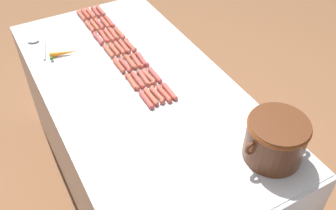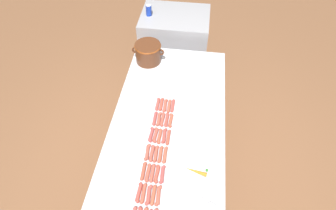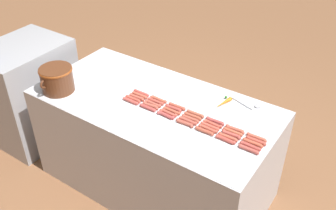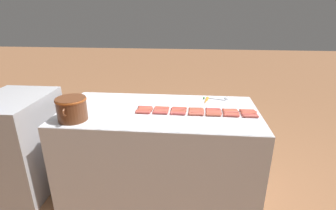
{
  "view_description": "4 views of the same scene",
  "coord_description": "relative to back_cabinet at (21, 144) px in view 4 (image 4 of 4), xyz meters",
  "views": [
    {
      "loc": [
        0.62,
        1.46,
        2.2
      ],
      "look_at": [
        -0.05,
        0.24,
        0.92
      ],
      "focal_mm": 40.44,
      "sensor_mm": 36.0,
      "label": 1
    },
    {
      "loc": [
        0.19,
        -1.41,
        2.73
      ],
      "look_at": [
        -0.01,
        0.05,
        1.02
      ],
      "focal_mm": 28.96,
      "sensor_mm": 36.0,
      "label": 2
    },
    {
      "loc": [
        -1.98,
        -1.48,
        2.59
      ],
      "look_at": [
        -0.04,
        -0.16,
        0.95
      ],
      "focal_mm": 41.13,
      "sensor_mm": 36.0,
      "label": 3
    },
    {
      "loc": [
        -2.29,
        -0.3,
        1.83
      ],
      "look_at": [
        -0.04,
        -0.09,
        0.97
      ],
      "focal_mm": 27.2,
      "sensor_mm": 36.0,
      "label": 4
    }
  ],
  "objects": [
    {
      "name": "hot_dog_34",
      "position": [
        0.13,
        -1.3,
        0.4
      ],
      "size": [
        0.03,
        0.15,
        0.03
      ],
      "color": "#B4453D",
      "rests_on": "griddle_counter"
    },
    {
      "name": "hot_dog_6",
      "position": [
        -0.0,
        -1.3,
        0.4
      ],
      "size": [
        0.03,
        0.15,
        0.03
      ],
      "color": "#B84A40",
      "rests_on": "griddle_counter"
    },
    {
      "name": "hot_dog_3",
      "position": [
        -0.0,
        -1.8,
        0.4
      ],
      "size": [
        0.04,
        0.15,
        0.03
      ],
      "color": "#AD4E3E",
      "rests_on": "griddle_counter"
    },
    {
      "name": "hot_dog_21",
      "position": [
        0.1,
        -2.3,
        0.4
      ],
      "size": [
        0.03,
        0.15,
        0.03
      ],
      "color": "#B04739",
      "rests_on": "griddle_counter"
    },
    {
      "name": "hot_dog_28",
      "position": [
        0.14,
        -2.29,
        0.4
      ],
      "size": [
        0.03,
        0.15,
        0.03
      ],
      "color": "#B4513D",
      "rests_on": "griddle_counter"
    },
    {
      "name": "hot_dog_12",
      "position": [
        0.04,
        -1.47,
        0.4
      ],
      "size": [
        0.04,
        0.15,
        0.03
      ],
      "color": "#AB5140",
      "rests_on": "griddle_counter"
    },
    {
      "name": "carrot",
      "position": [
        0.38,
        -1.91,
        0.41
      ],
      "size": [
        0.18,
        0.07,
        0.03
      ],
      "color": "orange",
      "rests_on": "griddle_counter"
    },
    {
      "name": "hot_dog_5",
      "position": [
        0.0,
        -1.47,
        0.4
      ],
      "size": [
        0.03,
        0.15,
        0.03
      ],
      "color": "#B3453F",
      "rests_on": "griddle_counter"
    },
    {
      "name": "hot_dog_9",
      "position": [
        0.03,
        -1.97,
        0.4
      ],
      "size": [
        0.03,
        0.15,
        0.03
      ],
      "color": "#B44F3D",
      "rests_on": "griddle_counter"
    },
    {
      "name": "hot_dog_23",
      "position": [
        0.1,
        -1.97,
        0.4
      ],
      "size": [
        0.03,
        0.15,
        0.03
      ],
      "color": "#B74A3A",
      "rests_on": "griddle_counter"
    },
    {
      "name": "hot_dog_16",
      "position": [
        0.07,
        -1.97,
        0.4
      ],
      "size": [
        0.03,
        0.15,
        0.03
      ],
      "color": "#B95140",
      "rests_on": "griddle_counter"
    },
    {
      "name": "bean_pot",
      "position": [
        -0.19,
        -0.71,
        0.51
      ],
      "size": [
        0.33,
        0.27,
        0.21
      ],
      "color": "#562D19",
      "rests_on": "griddle_counter"
    },
    {
      "name": "serving_spoon",
      "position": [
        0.49,
        -2.1,
        0.4
      ],
      "size": [
        0.12,
        0.27,
        0.02
      ],
      "color": "#B7B7BC",
      "rests_on": "griddle_counter"
    },
    {
      "name": "ground_plane",
      "position": [
        0.11,
        -1.44,
        -0.51
      ],
      "size": [
        20.0,
        20.0,
        0.0
      ],
      "primitive_type": "plane",
      "color": "brown"
    },
    {
      "name": "back_cabinet",
      "position": [
        0.0,
        0.0,
        0.0
      ],
      "size": [
        0.81,
        0.63,
        1.02
      ],
      "primitive_type": "cube",
      "color": "#A0A0A4",
      "rests_on": "ground_plane"
    },
    {
      "name": "hot_dog_27",
      "position": [
        0.1,
        -1.31,
        0.4
      ],
      "size": [
        0.03,
        0.15,
        0.03
      ],
      "color": "#B6523E",
      "rests_on": "griddle_counter"
    },
    {
      "name": "hot_dog_22",
      "position": [
        0.1,
        -2.13,
        0.4
      ],
      "size": [
        0.03,
        0.15,
        0.03
      ],
      "color": "#AE5339",
      "rests_on": "griddle_counter"
    },
    {
      "name": "hot_dog_11",
      "position": [
        0.03,
        -1.63,
        0.4
      ],
      "size": [
        0.04,
        0.15,
        0.03
      ],
      "color": "#B54D3E",
      "rests_on": "griddle_counter"
    },
    {
      "name": "hot_dog_32",
      "position": [
        0.14,
        -1.64,
        0.4
      ],
      "size": [
        0.03,
        0.15,
        0.03
      ],
      "color": "#B24A38",
      "rests_on": "griddle_counter"
    },
    {
      "name": "hot_dog_24",
      "position": [
        0.1,
        -1.8,
        0.4
      ],
      "size": [
        0.03,
        0.15,
        0.03
      ],
      "color": "#AB4E38",
      "rests_on": "griddle_counter"
    },
    {
      "name": "hot_dog_4",
      "position": [
        -0.0,
        -1.63,
        0.4
      ],
      "size": [
        0.03,
        0.15,
        0.03
      ],
      "color": "#B04542",
      "rests_on": "griddle_counter"
    },
    {
      "name": "hot_dog_29",
      "position": [
        0.14,
        -2.13,
        0.4
      ],
      "size": [
        0.04,
        0.15,
        0.03
      ],
      "color": "#B7503E",
      "rests_on": "griddle_counter"
    },
    {
      "name": "hot_dog_18",
      "position": [
        0.07,
        -1.64,
        0.4
      ],
      "size": [
        0.03,
        0.15,
        0.03
      ],
      "color": "#AE4F39",
      "rests_on": "griddle_counter"
    },
    {
      "name": "hot_dog_1",
      "position": [
        -0.0,
        -2.12,
        0.4
      ],
      "size": [
        0.03,
        0.15,
        0.03
      ],
      "color": "#B5463B",
      "rests_on": "griddle_counter"
    },
    {
      "name": "hot_dog_17",
      "position": [
        0.06,
        -1.81,
        0.4
      ],
      "size": [
        0.03,
        0.15,
        0.03
      ],
      "color": "#AC4E3D",
      "rests_on": "griddle_counter"
    },
    {
      "name": "hot_dog_19",
      "position": [
        0.07,
        -1.47,
        0.4
      ],
      "size": [
        0.03,
        0.15,
        0.03
      ],
      "color": "#AE4F40",
      "rests_on": "griddle_counter"
    },
    {
      "name": "hot_dog_15",
      "position": [
        0.07,
        -2.13,
        0.4
      ],
      "size": [
        0.03,
        0.15,
        0.03
      ],
      "color": "#B24940",
      "rests_on": "griddle_counter"
    },
    {
      "name": "hot_dog_10",
      "position": [
        0.03,
        -1.8,
        0.4
      ],
      "size": [
        0.03,
        0.15,
        0.03
      ],
      "color": "#AF4D3F",
      "rests_on": "griddle_counter"
    },
    {
      "name": "hot_dog_20",
      "position": [
        0.07,
        -1.31,
        0.4
      ],
      "size": [
        0.04,
        0.15,
        0.03
      ],
      "color": "#B24F3E",
      "rests_on": "griddle_counter"
    },
    {
      "name": "hot_dog_2",
      "position": [
        -0.0,
        -1.96,
        0.4
      ],
      "size": [
        0.03,
        0.15,
        0.03
      ],
      "color": "#AC4C38",
      "rests_on": "griddle_counter"
    },
    {
      "name": "hot_dog_13",
      "position": [
        0.03,
        -1.3,
        0.4
      ],
      "size": [
        0.03,
        0.15,
        0.03
      ],
      "color": "#B84939",
      "rests_on": "griddle_counter"
    },
    {
      "name": "hot_dog_0",
      "position": [
        -0.0,
        -2.29,
        0.4
      ],
      "size": [
        0.03,
        0.15,
        0.03
      ],
      "color": "#B14B41",
      "rests_on": "griddle_counter"
    },
    {
      "name": "hot_dog_31",
      "position": [
        0.14,
        -1.8,
        0.4
      ],
      "size": [
        0.03,
        0.15,
        0.03
      ],
      "color": "#AD533D",
      "rests_on": "griddle_counter"
    },
    {
      "name": "griddle_counter",
      "position": [
        0.11,
        -1.44,
        -0.06
      ],
      "size": [
        0.96,
        1.93,
        0.9
      ],
      "color": "#BCBCC1",
      "rests_on": "ground_plane"
    },
    {
      "name": "hot_dog_7",
      "position": [
        0.03,
        -2.29,
        0.4
      ],
      "size": [
        0.03,
        0.15,
        0.03
      ],
      "color": "#AD443C",
      "rests_on": "griddle_counter"
    },
    {
      "name": "hot_dog_33",
      "position": [
        0.14,
        -1.47,
        0.4
      ],
      "size": [
        0.03,
        0.15,
        0.03
      ],
      "color": "#B6503A",
      "rests_on": "griddle_counter"
    },
    {
      "name": "hot_dog_26",
      "position": [
        0.1,
        -1.47,
        0.4
      ],
      "size": [
        0.03,
        0.15,
        0.03
      ],
      "color": "#B0473B",
      "rests_on": "griddle_counter"
    },
    {
      "name": "hot_dog_8",
      "position": [
        0.03,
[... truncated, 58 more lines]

